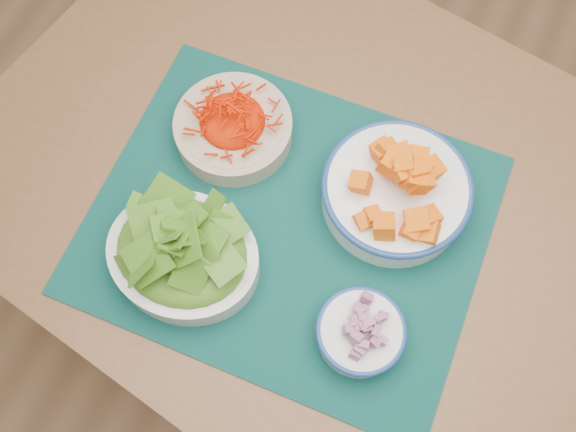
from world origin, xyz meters
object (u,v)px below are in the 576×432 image
object	(u,v)px
carrot_bowl	(233,124)
onion_bowl	(361,331)
table	(347,226)
placemat	(288,224)
lettuce_bowl	(182,251)
squash_bowl	(398,187)

from	to	relation	value
carrot_bowl	onion_bowl	bearing A→B (deg)	-35.57
table	carrot_bowl	world-z (taller)	carrot_bowl
onion_bowl	placemat	bearing A→B (deg)	144.70
carrot_bowl	lettuce_bowl	distance (m)	0.23
placemat	carrot_bowl	xyz separation A→B (m)	(-0.15, 0.11, 0.04)
table	carrot_bowl	bearing A→B (deg)	-178.79
placemat	squash_bowl	xyz separation A→B (m)	(0.14, 0.11, 0.06)
placemat	carrot_bowl	bearing A→B (deg)	141.89
carrot_bowl	lettuce_bowl	xyz separation A→B (m)	(0.03, -0.23, 0.02)
table	placemat	world-z (taller)	placemat
table	placemat	distance (m)	0.14
onion_bowl	squash_bowl	bearing A→B (deg)	98.33
squash_bowl	table	bearing A→B (deg)	-149.58
placemat	carrot_bowl	distance (m)	0.19
placemat	table	bearing A→B (deg)	39.53
carrot_bowl	squash_bowl	size ratio (longest dim) A/B	0.72
lettuce_bowl	onion_bowl	bearing A→B (deg)	-1.79
carrot_bowl	onion_bowl	distance (m)	0.39
placemat	onion_bowl	bearing A→B (deg)	-37.54
table	lettuce_bowl	bearing A→B (deg)	-125.18
carrot_bowl	onion_bowl	world-z (taller)	carrot_bowl
squash_bowl	carrot_bowl	bearing A→B (deg)	179.71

